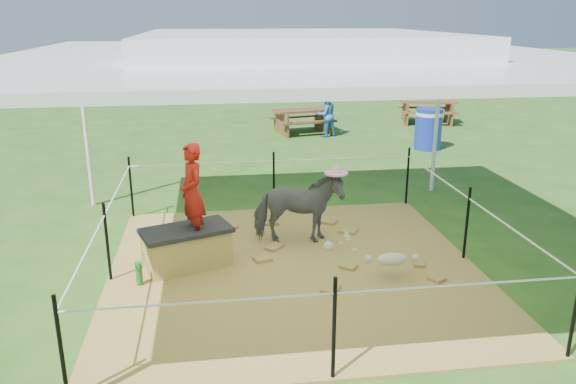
{
  "coord_description": "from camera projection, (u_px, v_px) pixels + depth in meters",
  "views": [
    {
      "loc": [
        -0.98,
        -6.39,
        3.09
      ],
      "look_at": [
        0.0,
        0.6,
        0.85
      ],
      "focal_mm": 35.0,
      "sensor_mm": 36.0,
      "label": 1
    }
  ],
  "objects": [
    {
      "name": "ground",
      "position": [
        295.0,
        270.0,
        7.1
      ],
      "size": [
        90.0,
        90.0,
        0.0
      ],
      "primitive_type": "plane",
      "color": "#2D5919",
      "rests_on": "ground"
    },
    {
      "name": "hay_patch",
      "position": [
        295.0,
        269.0,
        7.09
      ],
      "size": [
        4.6,
        4.6,
        0.03
      ],
      "primitive_type": "cube",
      "color": "brown",
      "rests_on": "ground"
    },
    {
      "name": "canopy_tent",
      "position": [
        295.0,
        52.0,
        6.28
      ],
      "size": [
        6.3,
        6.3,
        2.9
      ],
      "color": "silver",
      "rests_on": "ground"
    },
    {
      "name": "rope_fence",
      "position": [
        295.0,
        223.0,
        6.9
      ],
      "size": [
        4.54,
        4.54,
        1.0
      ],
      "color": "black",
      "rests_on": "ground"
    },
    {
      "name": "straw_bale",
      "position": [
        187.0,
        249.0,
        7.08
      ],
      "size": [
        1.14,
        0.84,
        0.46
      ],
      "primitive_type": "cube",
      "rotation": [
        0.0,
        0.0,
        0.36
      ],
      "color": "olive",
      "rests_on": "hay_patch"
    },
    {
      "name": "dark_cloth",
      "position": [
        186.0,
        230.0,
        7.0
      ],
      "size": [
        1.23,
        0.92,
        0.06
      ],
      "primitive_type": "cube",
      "rotation": [
        0.0,
        0.0,
        0.36
      ],
      "color": "black",
      "rests_on": "straw_bale"
    },
    {
      "name": "woman",
      "position": [
        192.0,
        185.0,
        6.83
      ],
      "size": [
        0.43,
        0.52,
        1.23
      ],
      "primitive_type": "imported",
      "rotation": [
        0.0,
        0.0,
        -1.22
      ],
      "color": "#B01611",
      "rests_on": "straw_bale"
    },
    {
      "name": "green_bottle",
      "position": [
        139.0,
        274.0,
        6.61
      ],
      "size": [
        0.1,
        0.1,
        0.29
      ],
      "primitive_type": "cylinder",
      "rotation": [
        0.0,
        0.0,
        0.36
      ],
      "color": "#197224",
      "rests_on": "hay_patch"
    },
    {
      "name": "pony",
      "position": [
        298.0,
        209.0,
        7.71
      ],
      "size": [
        1.22,
        0.58,
        1.02
      ],
      "primitive_type": "imported",
      "rotation": [
        0.0,
        0.0,
        1.54
      ],
      "color": "#49494E",
      "rests_on": "hay_patch"
    },
    {
      "name": "pink_hat",
      "position": [
        298.0,
        168.0,
        7.54
      ],
      "size": [
        0.32,
        0.32,
        0.15
      ],
      "primitive_type": "cylinder",
      "color": "pink",
      "rests_on": "pony"
    },
    {
      "name": "foal",
      "position": [
        392.0,
        257.0,
        6.76
      ],
      "size": [
        0.97,
        0.54,
        0.54
      ],
      "primitive_type": null,
      "rotation": [
        0.0,
        0.0,
        -0.01
      ],
      "color": "#C0B58C",
      "rests_on": "hay_patch"
    },
    {
      "name": "trash_barrel",
      "position": [
        428.0,
        129.0,
        13.33
      ],
      "size": [
        0.82,
        0.82,
        0.97
      ],
      "primitive_type": "cylinder",
      "rotation": [
        0.0,
        0.0,
        0.39
      ],
      "color": "#162FAA",
      "rests_on": "ground"
    },
    {
      "name": "picnic_table_near",
      "position": [
        302.0,
        121.0,
        15.2
      ],
      "size": [
        1.76,
        1.43,
        0.65
      ],
      "primitive_type": "cube",
      "rotation": [
        0.0,
        0.0,
        0.21
      ],
      "color": "#54301C",
      "rests_on": "ground"
    },
    {
      "name": "picnic_table_far",
      "position": [
        427.0,
        112.0,
        16.59
      ],
      "size": [
        1.85,
        1.52,
        0.68
      ],
      "primitive_type": "cube",
      "rotation": [
        0.0,
        0.0,
        -0.23
      ],
      "color": "brown",
      "rests_on": "ground"
    },
    {
      "name": "distant_person",
      "position": [
        326.0,
        115.0,
        14.7
      ],
      "size": [
        0.69,
        0.61,
        1.16
      ],
      "primitive_type": "imported",
      "rotation": [
        0.0,
        0.0,
        3.51
      ],
      "color": "#3479C3",
      "rests_on": "ground"
    }
  ]
}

